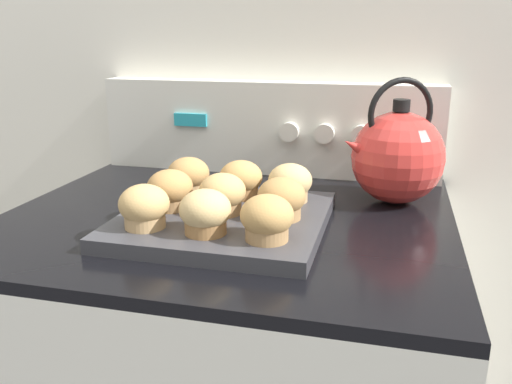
% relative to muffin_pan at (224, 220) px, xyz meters
% --- Properties ---
extents(wall_back, '(8.00, 0.05, 2.40)m').
position_rel_muffin_pan_xyz_m(wall_back, '(-0.01, 0.40, 0.26)').
color(wall_back, silver).
rests_on(wall_back, ground_plane).
extents(control_panel, '(0.71, 0.07, 0.19)m').
position_rel_muffin_pan_xyz_m(control_panel, '(-0.01, 0.35, 0.08)').
color(control_panel, silver).
rests_on(control_panel, stove_range).
extents(muffin_pan, '(0.30, 0.30, 0.02)m').
position_rel_muffin_pan_xyz_m(muffin_pan, '(0.00, 0.00, 0.00)').
color(muffin_pan, '#38383D').
rests_on(muffin_pan, stove_range).
extents(muffin_r0_c0, '(0.07, 0.07, 0.06)m').
position_rel_muffin_pan_xyz_m(muffin_r0_c0, '(-0.09, -0.09, 0.04)').
color(muffin_r0_c0, tan).
rests_on(muffin_r0_c0, muffin_pan).
extents(muffin_r0_c1, '(0.07, 0.07, 0.06)m').
position_rel_muffin_pan_xyz_m(muffin_r0_c1, '(0.00, -0.09, 0.04)').
color(muffin_r0_c1, olive).
rests_on(muffin_r0_c1, muffin_pan).
extents(muffin_r0_c2, '(0.07, 0.07, 0.06)m').
position_rel_muffin_pan_xyz_m(muffin_r0_c2, '(0.09, -0.09, 0.04)').
color(muffin_r0_c2, '#A37A4C').
rests_on(muffin_r0_c2, muffin_pan).
extents(muffin_r1_c0, '(0.07, 0.07, 0.06)m').
position_rel_muffin_pan_xyz_m(muffin_r1_c0, '(-0.09, 0.00, 0.04)').
color(muffin_r1_c0, '#A37A4C').
rests_on(muffin_r1_c0, muffin_pan).
extents(muffin_r1_c1, '(0.07, 0.07, 0.06)m').
position_rel_muffin_pan_xyz_m(muffin_r1_c1, '(-0.00, 0.00, 0.04)').
color(muffin_r1_c1, '#A37A4C').
rests_on(muffin_r1_c1, muffin_pan).
extents(muffin_r1_c2, '(0.07, 0.07, 0.06)m').
position_rel_muffin_pan_xyz_m(muffin_r1_c2, '(0.09, -0.00, 0.04)').
color(muffin_r1_c2, '#A37A4C').
rests_on(muffin_r1_c2, muffin_pan).
extents(muffin_r2_c0, '(0.07, 0.07, 0.06)m').
position_rel_muffin_pan_xyz_m(muffin_r2_c0, '(-0.09, 0.09, 0.04)').
color(muffin_r2_c0, tan).
rests_on(muffin_r2_c0, muffin_pan).
extents(muffin_r2_c1, '(0.07, 0.07, 0.06)m').
position_rel_muffin_pan_xyz_m(muffin_r2_c1, '(0.00, 0.09, 0.04)').
color(muffin_r2_c1, olive).
rests_on(muffin_r2_c1, muffin_pan).
extents(muffin_r2_c2, '(0.07, 0.07, 0.06)m').
position_rel_muffin_pan_xyz_m(muffin_r2_c2, '(0.09, 0.09, 0.04)').
color(muffin_r2_c2, tan).
rests_on(muffin_r2_c2, muffin_pan).
extents(tea_kettle, '(0.18, 0.16, 0.22)m').
position_rel_muffin_pan_xyz_m(tea_kettle, '(0.25, 0.19, 0.07)').
color(tea_kettle, red).
rests_on(tea_kettle, stove_range).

